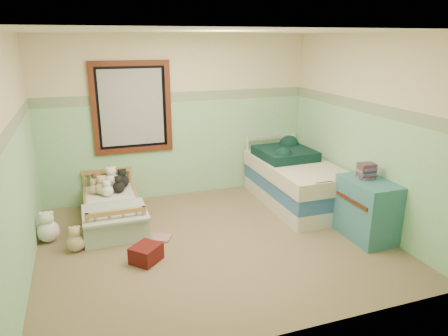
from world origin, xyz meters
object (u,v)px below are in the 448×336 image
object	(u,v)px
plush_floor_cream	(48,231)
plush_floor_tan	(76,242)
red_pillow	(146,253)
floor_book	(160,238)
toddler_bed_frame	(113,215)
twin_bed_frame	(295,197)
dresser	(367,209)

from	to	relation	value
plush_floor_cream	plush_floor_tan	size ratio (longest dim) A/B	1.25
red_pillow	floor_book	xyz separation A→B (m)	(0.25, 0.51, -0.09)
toddler_bed_frame	red_pillow	world-z (taller)	red_pillow
plush_floor_tan	red_pillow	size ratio (longest dim) A/B	0.69
plush_floor_tan	red_pillow	bearing A→B (deg)	-34.82
twin_bed_frame	floor_book	size ratio (longest dim) A/B	6.46
plush_floor_tan	dresser	bearing A→B (deg)	-13.38
twin_bed_frame	red_pillow	bearing A→B (deg)	-158.00
plush_floor_cream	red_pillow	world-z (taller)	plush_floor_cream
floor_book	dresser	bearing A→B (deg)	10.40
dresser	floor_book	size ratio (longest dim) A/B	2.67
plush_floor_cream	plush_floor_tan	distance (m)	0.49
dresser	floor_book	distance (m)	2.64
plush_floor_tan	dresser	distance (m)	3.59
twin_bed_frame	plush_floor_tan	bearing A→B (deg)	-171.80
plush_floor_cream	plush_floor_tan	world-z (taller)	plush_floor_cream
toddler_bed_frame	plush_floor_cream	distance (m)	0.88
plush_floor_cream	twin_bed_frame	bearing A→B (deg)	1.37
dresser	red_pillow	xyz separation A→B (m)	(-2.73, 0.31, -0.28)
toddler_bed_frame	red_pillow	size ratio (longest dim) A/B	4.63
toddler_bed_frame	red_pillow	distance (m)	1.27
toddler_bed_frame	twin_bed_frame	bearing A→B (deg)	-5.52
plush_floor_cream	floor_book	bearing A→B (deg)	-16.37
toddler_bed_frame	dresser	distance (m)	3.38
red_pillow	floor_book	bearing A→B (deg)	64.19
plush_floor_cream	twin_bed_frame	size ratio (longest dim) A/B	0.15
twin_bed_frame	floor_book	distance (m)	2.23
dresser	red_pillow	distance (m)	2.76
twin_bed_frame	red_pillow	world-z (taller)	twin_bed_frame
twin_bed_frame	dresser	distance (m)	1.35
twin_bed_frame	dresser	world-z (taller)	dresser
toddler_bed_frame	floor_book	size ratio (longest dim) A/B	5.11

